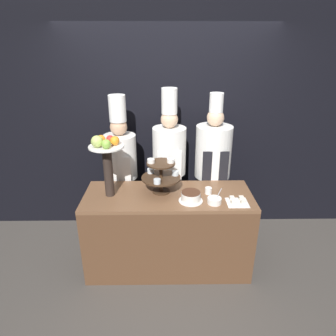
% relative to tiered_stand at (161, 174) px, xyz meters
% --- Properties ---
extents(ground_plane, '(14.00, 14.00, 0.00)m').
position_rel_tiered_stand_xyz_m(ground_plane, '(0.07, -0.38, -1.07)').
color(ground_plane, '#47423D').
extents(wall_back, '(10.00, 0.06, 2.80)m').
position_rel_tiered_stand_xyz_m(wall_back, '(0.07, 0.85, 0.33)').
color(wall_back, black).
rests_on(wall_back, ground_plane).
extents(buffet_counter, '(1.70, 0.65, 0.87)m').
position_rel_tiered_stand_xyz_m(buffet_counter, '(0.07, -0.06, -0.64)').
color(buffet_counter, brown).
rests_on(buffet_counter, ground_plane).
extents(tiered_stand, '(0.40, 0.40, 0.37)m').
position_rel_tiered_stand_xyz_m(tiered_stand, '(0.00, 0.00, 0.00)').
color(tiered_stand, '#3D2819').
rests_on(tiered_stand, buffet_counter).
extents(fruit_pedestal, '(0.33, 0.33, 0.64)m').
position_rel_tiered_stand_xyz_m(fruit_pedestal, '(-0.52, -0.06, 0.22)').
color(fruit_pedestal, '#2D231E').
rests_on(fruit_pedestal, buffet_counter).
extents(cake_round, '(0.23, 0.23, 0.10)m').
position_rel_tiered_stand_xyz_m(cake_round, '(0.29, -0.19, -0.15)').
color(cake_round, white).
rests_on(cake_round, buffet_counter).
extents(cup_white, '(0.07, 0.07, 0.07)m').
position_rel_tiered_stand_xyz_m(cup_white, '(0.48, -0.04, -0.17)').
color(cup_white, white).
rests_on(cup_white, buffet_counter).
extents(cake_square_tray, '(0.20, 0.19, 0.05)m').
position_rel_tiered_stand_xyz_m(cake_square_tray, '(0.73, -0.24, -0.18)').
color(cake_square_tray, white).
rests_on(cake_square_tray, buffet_counter).
extents(serving_bowl_near, '(0.13, 0.13, 0.16)m').
position_rel_tiered_stand_xyz_m(serving_bowl_near, '(0.51, -0.24, -0.17)').
color(serving_bowl_near, white).
rests_on(serving_bowl_near, buffet_counter).
extents(chef_left, '(0.37, 0.37, 1.78)m').
position_rel_tiered_stand_xyz_m(chef_left, '(-0.47, 0.47, -0.12)').
color(chef_left, '#28282D').
rests_on(chef_left, ground_plane).
extents(chef_center_left, '(0.38, 0.38, 1.85)m').
position_rel_tiered_stand_xyz_m(chef_center_left, '(0.09, 0.47, -0.08)').
color(chef_center_left, black).
rests_on(chef_center_left, ground_plane).
extents(chef_center_right, '(0.41, 0.41, 1.80)m').
position_rel_tiered_stand_xyz_m(chef_center_right, '(0.59, 0.47, -0.10)').
color(chef_center_right, black).
rests_on(chef_center_right, ground_plane).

